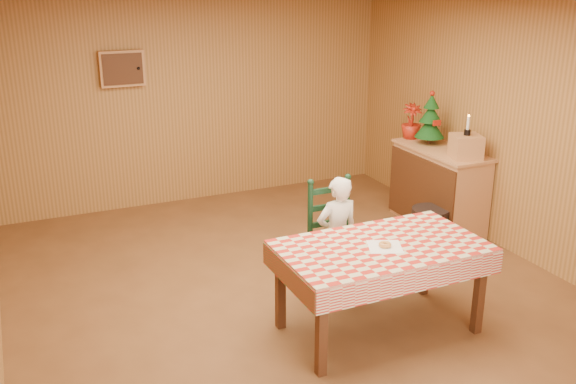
% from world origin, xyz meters
% --- Properties ---
extents(ground, '(6.00, 6.00, 0.00)m').
position_xyz_m(ground, '(0.00, 0.00, 0.00)').
color(ground, brown).
rests_on(ground, ground).
extents(cabin_walls, '(5.10, 6.05, 2.65)m').
position_xyz_m(cabin_walls, '(-0.00, 0.53, 1.83)').
color(cabin_walls, '#A5743B').
rests_on(cabin_walls, ground).
extents(dining_table, '(1.66, 0.96, 0.77)m').
position_xyz_m(dining_table, '(0.36, -0.80, 0.69)').
color(dining_table, '#4A2613').
rests_on(dining_table, ground).
extents(ladder_chair, '(0.44, 0.40, 1.08)m').
position_xyz_m(ladder_chair, '(0.36, -0.02, 0.50)').
color(ladder_chair, black).
rests_on(ladder_chair, ground).
extents(seated_child, '(0.41, 0.27, 1.12)m').
position_xyz_m(seated_child, '(0.36, -0.07, 0.56)').
color(seated_child, white).
rests_on(seated_child, ground).
extents(napkin, '(0.34, 0.34, 0.00)m').
position_xyz_m(napkin, '(0.36, -0.85, 0.77)').
color(napkin, white).
rests_on(napkin, dining_table).
extents(donut, '(0.12, 0.12, 0.03)m').
position_xyz_m(donut, '(0.36, -0.85, 0.79)').
color(donut, '#D9974E').
rests_on(donut, napkin).
extents(shelf_unit, '(0.54, 1.24, 0.93)m').
position_xyz_m(shelf_unit, '(2.22, 0.90, 0.47)').
color(shelf_unit, tan).
rests_on(shelf_unit, ground).
extents(crate, '(0.38, 0.38, 0.25)m').
position_xyz_m(crate, '(2.23, 0.50, 1.06)').
color(crate, tan).
rests_on(crate, shelf_unit).
extents(christmas_tree, '(0.34, 0.34, 0.62)m').
position_xyz_m(christmas_tree, '(2.23, 1.15, 1.21)').
color(christmas_tree, '#4A2613').
rests_on(christmas_tree, shelf_unit).
extents(flower_arrangement, '(0.29, 0.29, 0.42)m').
position_xyz_m(flower_arrangement, '(2.18, 1.45, 1.14)').
color(flower_arrangement, '#A01E0E').
rests_on(flower_arrangement, shelf_unit).
extents(candle_set, '(0.07, 0.07, 0.22)m').
position_xyz_m(candle_set, '(2.23, 0.50, 1.24)').
color(candle_set, black).
rests_on(candle_set, crate).
extents(storage_bin, '(0.53, 0.53, 0.40)m').
position_xyz_m(storage_bin, '(1.83, 0.51, 0.20)').
color(storage_bin, black).
rests_on(storage_bin, ground).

